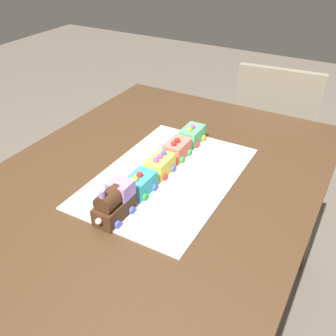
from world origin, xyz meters
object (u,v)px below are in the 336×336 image
Objects in this scene: cake_car_hopper_turquoise at (140,184)px; cake_car_caboose_coral at (177,149)px; chair at (275,133)px; dining_table at (149,208)px; cake_car_tanker_lemon at (160,165)px; cake_locomotive at (114,202)px; cake_car_flatbed_mint_green at (192,135)px.

cake_car_caboose_coral is (0.24, 0.00, 0.00)m from cake_car_hopper_turquoise.
chair is 0.92m from cake_car_caboose_coral.
cake_car_tanker_lemon reaches higher than dining_table.
cake_car_tanker_lemon is (0.25, -0.00, -0.02)m from cake_locomotive.
dining_table is 0.33m from cake_car_flatbed_mint_green.
cake_car_flatbed_mint_green is at bearing 0.00° from cake_car_caboose_coral.
cake_car_caboose_coral is at bearing 75.82° from chair.
cake_locomotive is 1.40× the size of cake_car_caboose_coral.
cake_car_caboose_coral is at bearing -2.61° from dining_table.
cake_locomotive is 0.48m from cake_car_flatbed_mint_green.
cake_car_hopper_turquoise reaches higher than dining_table.
cake_car_hopper_turquoise is (-1.09, 0.14, 0.30)m from chair.
cake_car_caboose_coral is (-0.86, 0.14, 0.30)m from chair.
cake_car_flatbed_mint_green is at bearing 74.36° from chair.
cake_car_flatbed_mint_green is at bearing -1.57° from dining_table.
cake_car_flatbed_mint_green reaches higher than dining_table.
cake_car_tanker_lemon is at bearing -7.76° from dining_table.
cake_car_tanker_lemon is at bearing 76.93° from chair.
cake_car_caboose_coral is 0.12m from cake_car_flatbed_mint_green.
cake_car_tanker_lemon is (0.12, 0.00, 0.00)m from cake_car_hopper_turquoise.
cake_locomotive reaches higher than dining_table.
chair reaches higher than cake_car_flatbed_mint_green.
dining_table is 1.06m from chair.
cake_car_tanker_lemon is 0.24m from cake_car_flatbed_mint_green.
dining_table is at bearing 7.72° from cake_car_hopper_turquoise.
dining_table is 10.00× the size of cake_locomotive.
dining_table is 1.63× the size of chair.
dining_table is at bearing 76.96° from chair.
cake_locomotive is 0.36m from cake_car_caboose_coral.
cake_car_flatbed_mint_green is (0.48, -0.00, -0.02)m from cake_locomotive.
cake_locomotive is 0.13m from cake_car_hopper_turquoise.
cake_locomotive reaches higher than cake_car_tanker_lemon.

